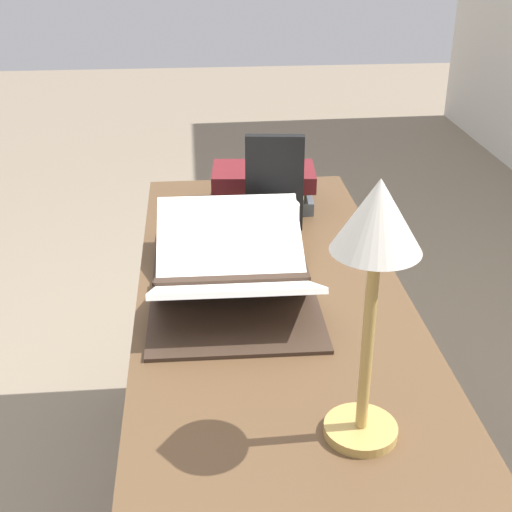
{
  "coord_description": "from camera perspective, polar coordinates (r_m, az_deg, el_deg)",
  "views": [
    {
      "loc": [
        1.29,
        -0.15,
        1.46
      ],
      "look_at": [
        -0.03,
        -0.03,
        0.81
      ],
      "focal_mm": 50.0,
      "sensor_mm": 36.0,
      "label": 1
    }
  ],
  "objects": [
    {
      "name": "open_book",
      "position": [
        1.52,
        -1.92,
        -1.27
      ],
      "size": [
        0.56,
        0.35,
        0.12
      ],
      "rotation": [
        0.0,
        0.0,
        -0.01
      ],
      "color": "#38281E",
      "rests_on": "reading_desk"
    },
    {
      "name": "reading_lamp",
      "position": [
        0.97,
        9.53,
        0.62
      ],
      "size": [
        0.13,
        0.13,
        0.42
      ],
      "color": "tan",
      "rests_on": "reading_desk"
    },
    {
      "name": "book_stack_tall",
      "position": [
        1.93,
        0.6,
        5.54
      ],
      "size": [
        0.24,
        0.28,
        0.11
      ],
      "color": "slate",
      "rests_on": "reading_desk"
    },
    {
      "name": "reading_desk",
      "position": [
        1.55,
        1.32,
        -6.86
      ],
      "size": [
        1.43,
        0.57,
        0.73
      ],
      "color": "brown",
      "rests_on": "ground_plane"
    },
    {
      "name": "book_standing_upright",
      "position": [
        1.76,
        1.49,
        5.85
      ],
      "size": [
        0.04,
        0.14,
        0.24
      ],
      "rotation": [
        0.0,
        0.0,
        -0.12
      ],
      "color": "black",
      "rests_on": "reading_desk"
    },
    {
      "name": "coffee_mug",
      "position": [
        1.72,
        2.05,
        2.72
      ],
      "size": [
        0.11,
        0.09,
        0.1
      ],
      "rotation": [
        0.0,
        0.0,
        2.68
      ],
      "color": "white",
      "rests_on": "reading_desk"
    }
  ]
}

